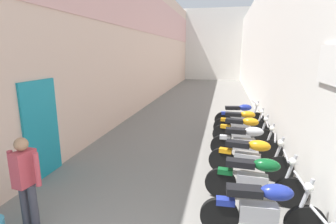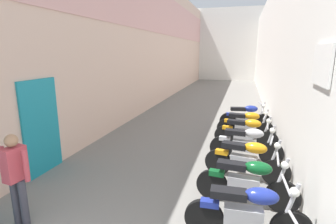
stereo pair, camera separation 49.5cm
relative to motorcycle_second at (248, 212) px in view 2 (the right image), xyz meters
name	(u,v)px [view 2 (the right image)]	position (x,y,z in m)	size (l,w,h in m)	color
ground_plane	(205,112)	(-1.83, 8.59, -0.50)	(41.67, 41.67, 0.00)	slate
building_left	(158,41)	(-4.79, 10.54, 2.89)	(0.45, 25.67, 6.70)	beige
building_right	(273,49)	(1.14, 10.58, 2.43)	(0.45, 25.67, 5.86)	silver
building_far_end	(228,45)	(-1.83, 24.42, 3.00)	(8.54, 2.00, 7.00)	silver
motorcycle_second	(248,212)	(0.00, 0.00, 0.00)	(1.85, 0.58, 1.04)	black
motorcycle_third	(247,181)	(0.00, 0.98, 0.00)	(1.85, 0.58, 1.04)	black
motorcycle_fourth	(247,159)	(0.00, 2.03, 0.00)	(1.84, 0.58, 1.04)	black
motorcycle_fifth	(246,143)	(0.00, 3.08, 0.00)	(1.85, 0.58, 1.04)	black
motorcycle_sixth	(246,132)	(0.00, 4.08, 0.00)	(1.84, 0.58, 1.04)	black
motorcycle_seventh	(246,124)	(0.00, 4.98, 0.00)	(1.85, 0.58, 1.04)	black
motorcycle_eighth	(246,116)	(0.00, 6.08, 0.00)	(1.84, 0.58, 1.04)	black
pedestrian_by_doorway	(16,174)	(-3.53, -0.62, 0.42)	(0.52, 0.36, 1.57)	#383842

